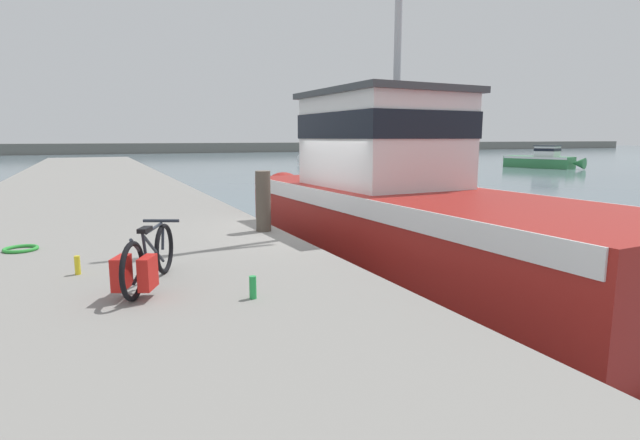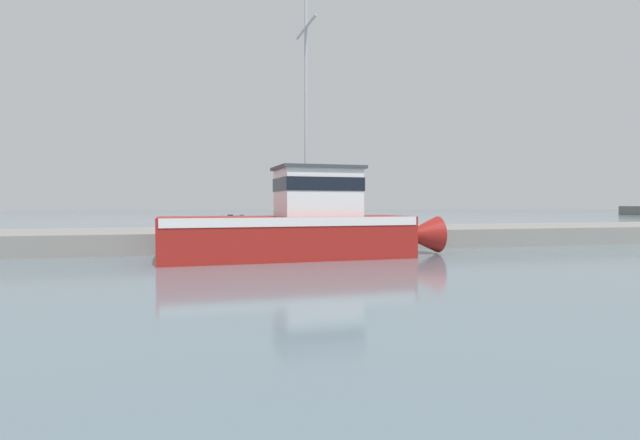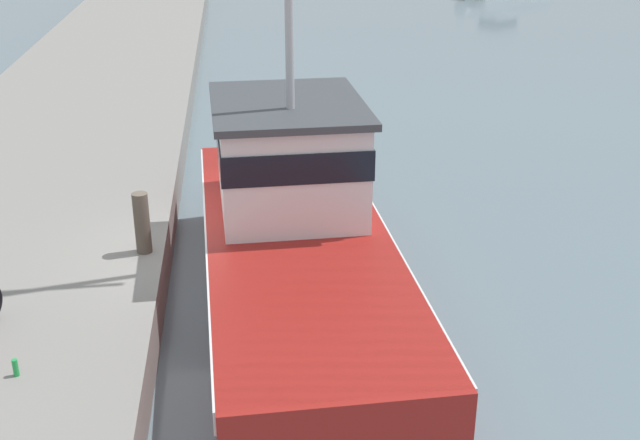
% 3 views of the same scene
% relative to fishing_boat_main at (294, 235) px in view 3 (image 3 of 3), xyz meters
% --- Properties ---
extents(ground_plane, '(320.00, 320.00, 0.00)m').
position_rel_fishing_boat_main_xyz_m(ground_plane, '(-1.64, 0.53, -1.30)').
color(ground_plane, slate).
extents(fishing_boat_main, '(3.39, 11.20, 10.47)m').
position_rel_fishing_boat_main_xyz_m(fishing_boat_main, '(0.00, 0.00, 0.00)').
color(fishing_boat_main, maroon).
rests_on(fishing_boat_main, ground_plane).
extents(mooring_post, '(0.27, 0.27, 1.11)m').
position_rel_fishing_boat_main_xyz_m(mooring_post, '(-2.60, 0.53, 0.12)').
color(mooring_post, '#51473D').
rests_on(mooring_post, dock_pier).
extents(water_bottle_by_bike, '(0.08, 0.08, 0.25)m').
position_rel_fishing_boat_main_xyz_m(water_bottle_by_bike, '(-3.95, -3.16, -0.31)').
color(water_bottle_by_bike, green).
rests_on(water_bottle_by_bike, dock_pier).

